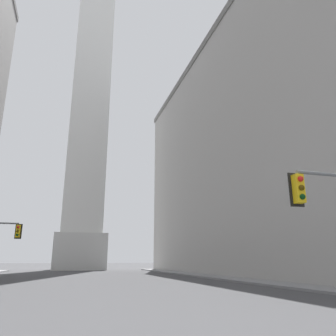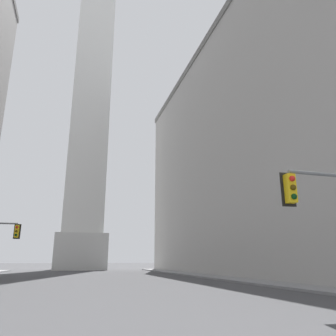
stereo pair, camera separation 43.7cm
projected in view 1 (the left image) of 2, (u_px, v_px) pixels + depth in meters
sidewalk_right at (277, 282)px, 24.93m from camera, size 5.00×74.78×0.15m
building_right at (317, 154)px, 43.08m from camera, size 30.10×56.45×30.38m
obelisk at (91, 94)px, 67.37m from camera, size 8.96×8.96×72.17m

